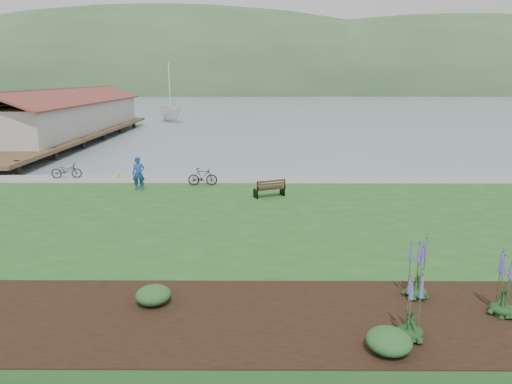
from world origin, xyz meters
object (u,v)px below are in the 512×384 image
person (138,171)px  bicycle_a (66,171)px  sailboat (171,122)px  park_bench (270,188)px

person → bicycle_a: 6.16m
bicycle_a → sailboat: sailboat is taller
park_bench → person: 7.44m
park_bench → person: person is taller
park_bench → bicycle_a: (-12.57, 4.55, -0.00)m
park_bench → sailboat: 47.52m
person → bicycle_a: person is taller
person → sailboat: (-6.46, 44.00, -1.50)m
person → bicycle_a: bearing=139.8°
park_bench → bicycle_a: bearing=137.6°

